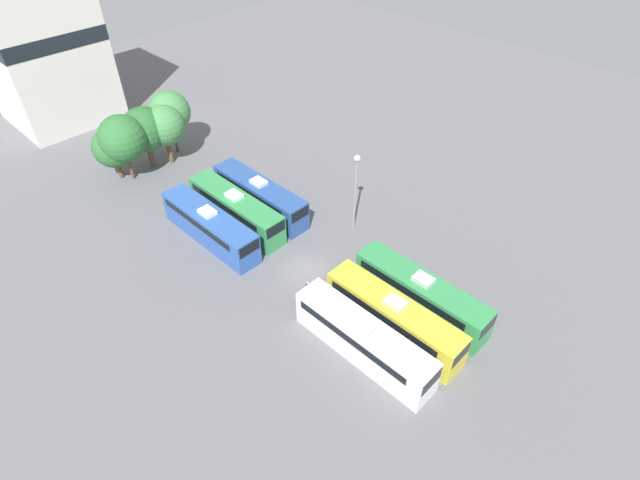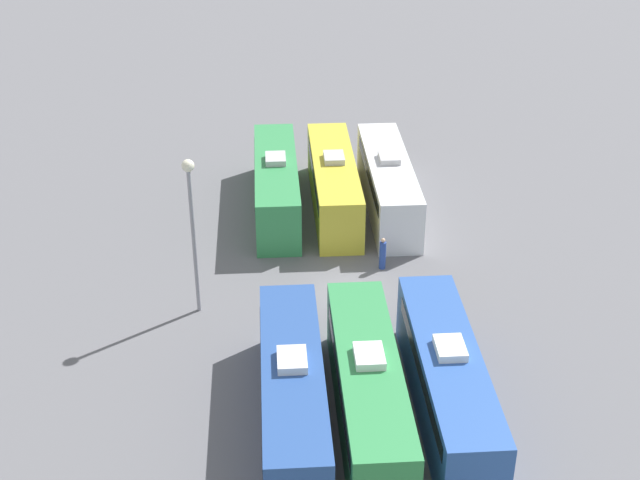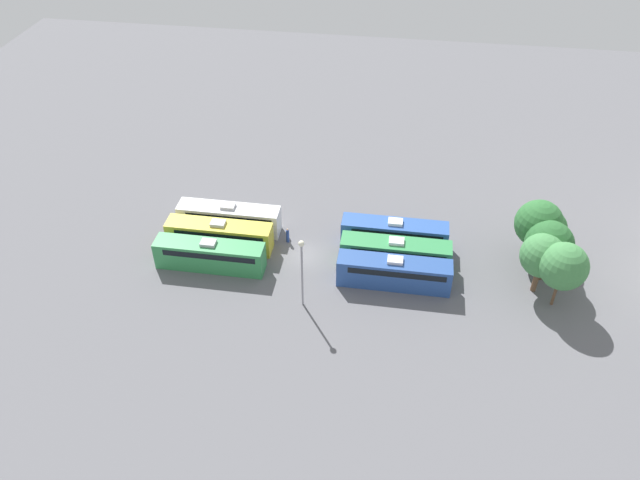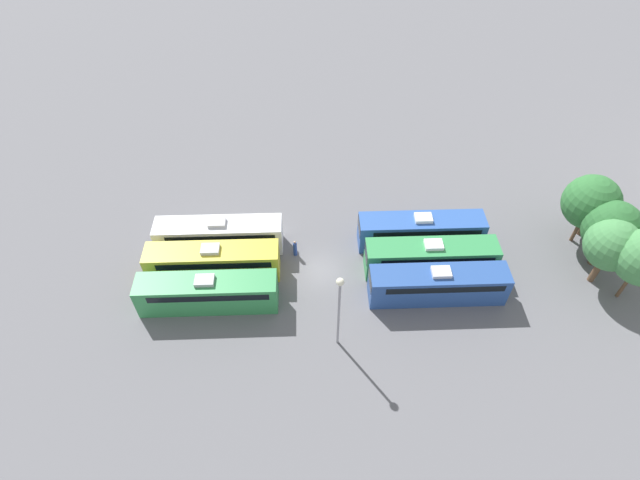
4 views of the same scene
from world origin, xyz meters
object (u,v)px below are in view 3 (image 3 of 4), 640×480
at_px(light_pole, 302,263).
at_px(tree_0, 546,228).
at_px(bus_1, 220,235).
at_px(bus_3, 395,233).
at_px(tree_3, 543,256).
at_px(bus_5, 394,272).
at_px(tree_1, 539,224).
at_px(tree_4, 564,266).
at_px(bus_4, 396,253).
at_px(tree_2, 549,245).
at_px(bus_0, 230,217).
at_px(worker_person, 288,236).
at_px(bus_2, 210,254).

distance_m(light_pole, tree_0, 27.28).
height_order(bus_1, bus_3, same).
bearing_deg(tree_3, bus_5, -84.82).
height_order(bus_5, tree_3, tree_3).
height_order(tree_1, tree_4, tree_1).
bearing_deg(bus_4, tree_1, 102.19).
xyz_separation_m(bus_3, tree_3, (5.17, 14.87, 2.97)).
height_order(tree_2, tree_3, tree_2).
xyz_separation_m(bus_5, light_pole, (4.37, -8.94, 3.82)).
bearing_deg(bus_0, light_pole, 43.86).
relative_size(tree_0, tree_1, 0.80).
relative_size(worker_person, light_pole, 0.22).
bearing_deg(tree_0, worker_person, -86.38).
bearing_deg(bus_5, light_pole, -63.96).
bearing_deg(tree_1, bus_0, -90.47).
bearing_deg(tree_4, worker_person, -101.66).
relative_size(bus_4, worker_person, 6.43).
distance_m(bus_4, bus_5, 3.12).
distance_m(tree_0, tree_3, 6.00).
height_order(bus_3, light_pole, light_pole).
bearing_deg(bus_0, bus_3, 89.77).
bearing_deg(light_pole, bus_5, 116.04).
height_order(worker_person, light_pole, light_pole).
xyz_separation_m(bus_4, tree_3, (1.81, 14.55, 2.97)).
distance_m(bus_1, tree_3, 34.38).
height_order(bus_1, tree_1, tree_1).
bearing_deg(bus_1, tree_0, 96.18).
xyz_separation_m(tree_0, tree_3, (5.81, -1.22, 0.87)).
height_order(bus_2, bus_3, same).
height_order(bus_3, tree_0, tree_0).
bearing_deg(bus_0, worker_person, 80.19).
bearing_deg(light_pole, tree_3, 103.63).
bearing_deg(bus_3, bus_4, 5.33).
height_order(bus_2, tree_0, tree_0).
xyz_separation_m(light_pole, tree_0, (-11.50, 24.68, -1.72)).
distance_m(worker_person, tree_3, 27.47).
xyz_separation_m(bus_4, tree_1, (-3.17, 14.67, 3.28)).
height_order(bus_2, tree_1, tree_1).
height_order(bus_3, tree_2, tree_2).
bearing_deg(bus_1, bus_4, 89.51).
xyz_separation_m(bus_4, tree_2, (-0.18, 15.42, 2.91)).
xyz_separation_m(bus_1, bus_3, (-3.20, 19.33, 0.00)).
xyz_separation_m(bus_5, tree_1, (-6.29, 14.63, 3.28)).
bearing_deg(tree_3, light_pole, -76.37).
distance_m(bus_2, tree_0, 36.31).
xyz_separation_m(light_pole, tree_1, (-10.66, 23.57, -0.54)).
distance_m(bus_0, bus_2, 6.77).
distance_m(bus_4, worker_person, 12.58).
bearing_deg(bus_2, tree_3, 92.52).
height_order(bus_0, tree_2, tree_2).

